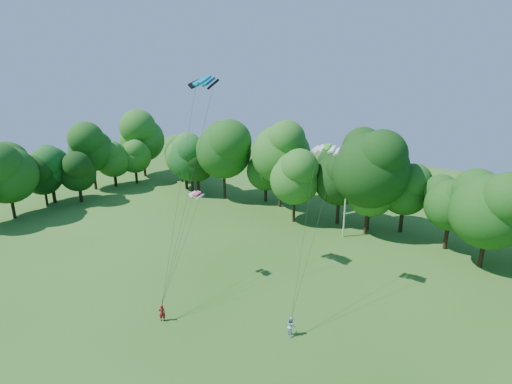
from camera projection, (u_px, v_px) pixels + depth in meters
The scene contains 9 objects.
utility_pole at pixel (345, 206), 50.46m from camera, with size 1.63×0.35×8.20m.
kite_flyer_left at pixel (162, 313), 34.06m from camera, with size 0.57×0.37×1.55m, color maroon.
kite_flyer_right at pixel (291, 326), 32.22m from camera, with size 0.82×0.64×1.69m, color #A4C8E4.
kite_teal at pixel (204, 80), 37.15m from camera, with size 3.22×1.66×0.79m.
kite_green at pixel (327, 147), 35.39m from camera, with size 2.51×1.28×0.49m.
kite_pink at pixel (197, 194), 38.56m from camera, with size 1.74×1.02×0.36m.
tree_back_west at pixel (191, 153), 67.61m from camera, with size 8.01×8.01×11.65m.
tree_back_center at pixel (371, 163), 49.85m from camera, with size 10.53×10.53×15.31m.
tree_flank_west at pixel (49, 163), 63.03m from camera, with size 7.20×7.20×10.48m.
Camera 1 is at (19.62, -12.84, 20.60)m, focal length 28.00 mm.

